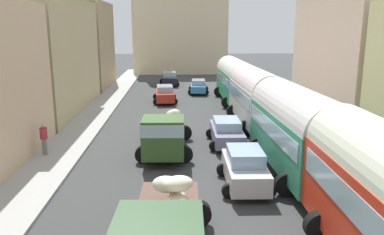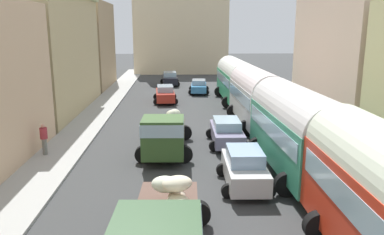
% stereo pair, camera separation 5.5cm
% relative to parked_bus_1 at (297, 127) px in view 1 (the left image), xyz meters
% --- Properties ---
extents(ground_plane, '(154.00, 154.00, 0.00)m').
position_rel_parked_bus_1_xyz_m(ground_plane, '(-4.60, 11.50, -2.23)').
color(ground_plane, '#3A3B3C').
extents(sidewalk_left, '(2.50, 70.00, 0.14)m').
position_rel_parked_bus_1_xyz_m(sidewalk_left, '(-11.85, 11.50, -2.16)').
color(sidewalk_left, '#A7A8A4').
rests_on(sidewalk_left, ground).
extents(sidewalk_right, '(2.50, 70.00, 0.14)m').
position_rel_parked_bus_1_xyz_m(sidewalk_right, '(2.65, 11.50, -2.16)').
color(sidewalk_right, gray).
rests_on(sidewalk_right, ground).
extents(building_left_2, '(6.46, 14.63, 9.60)m').
position_rel_parked_bus_1_xyz_m(building_left_2, '(-16.04, 14.50, 2.59)').
color(building_left_2, tan).
rests_on(building_left_2, ground).
extents(building_left_3, '(5.45, 10.18, 9.56)m').
position_rel_parked_bus_1_xyz_m(building_left_3, '(-15.82, 27.81, 2.55)').
color(building_left_3, tan).
rests_on(building_left_3, ground).
extents(building_right_2, '(4.75, 11.03, 11.22)m').
position_rel_parked_bus_1_xyz_m(building_right_2, '(6.27, 8.15, 3.38)').
color(building_right_2, beige).
rests_on(building_right_2, ground).
extents(distant_church, '(13.92, 7.63, 20.42)m').
position_rel_parked_bus_1_xyz_m(distant_church, '(-4.60, 43.27, 4.22)').
color(distant_church, beige).
rests_on(distant_church, ground).
extents(parked_bus_1, '(3.48, 8.28, 4.07)m').
position_rel_parked_bus_1_xyz_m(parked_bus_1, '(0.00, 0.00, 0.00)').
color(parked_bus_1, '#378F6C').
rests_on(parked_bus_1, ground).
extents(parked_bus_2, '(3.34, 8.11, 4.00)m').
position_rel_parked_bus_1_xyz_m(parked_bus_2, '(0.00, 9.00, -0.03)').
color(parked_bus_2, silver).
rests_on(parked_bus_2, ground).
extents(parked_bus_3, '(3.29, 9.23, 3.97)m').
position_rel_parked_bus_1_xyz_m(parked_bus_3, '(0.00, 18.00, -0.04)').
color(parked_bus_3, '#2F9861').
rests_on(parked_bus_3, ground).
extents(cargo_truck_0, '(3.10, 6.72, 2.49)m').
position_rel_parked_bus_1_xyz_m(cargo_truck_0, '(-5.97, -7.52, -0.94)').
color(cargo_truck_0, '#2F4E2E').
rests_on(cargo_truck_0, ground).
extents(cargo_truck_1, '(3.07, 6.98, 2.39)m').
position_rel_parked_bus_1_xyz_m(cargo_truck_1, '(-6.15, 2.84, -0.99)').
color(cargo_truck_1, '#345527').
rests_on(cargo_truck_1, ground).
extents(car_0, '(2.35, 4.31, 1.54)m').
position_rel_parked_bus_1_xyz_m(car_0, '(-6.49, 18.13, -1.45)').
color(car_0, '#B42E21').
rests_on(car_0, ground).
extents(car_1, '(2.41, 4.37, 1.61)m').
position_rel_parked_bus_1_xyz_m(car_1, '(-6.19, 29.05, -1.42)').
color(car_1, black).
rests_on(car_1, ground).
extents(car_2, '(2.27, 3.84, 1.67)m').
position_rel_parked_bus_1_xyz_m(car_2, '(-2.67, -1.51, -1.40)').
color(car_2, silver).
rests_on(car_2, ground).
extents(car_3, '(2.30, 4.26, 1.51)m').
position_rel_parked_bus_1_xyz_m(car_3, '(-2.60, 4.68, -1.47)').
color(car_3, gray).
rests_on(car_3, ground).
extents(car_4, '(2.32, 4.07, 1.43)m').
position_rel_parked_bus_1_xyz_m(car_4, '(-3.07, 23.06, -1.51)').
color(car_4, '#418DCC').
rests_on(car_4, ground).
extents(pedestrian_2, '(0.54, 0.54, 1.81)m').
position_rel_parked_bus_1_xyz_m(pedestrian_2, '(-12.52, 2.85, -1.20)').
color(pedestrian_2, slate).
rests_on(pedestrian_2, ground).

